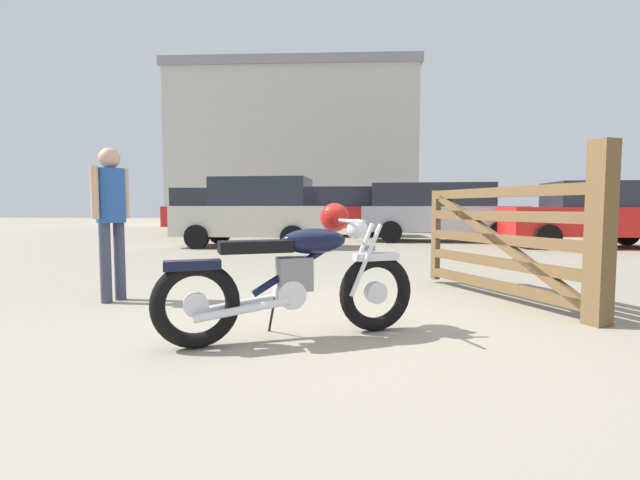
{
  "coord_description": "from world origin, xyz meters",
  "views": [
    {
      "loc": [
        0.24,
        -3.72,
        1.02
      ],
      "look_at": [
        -0.09,
        0.19,
        0.74
      ],
      "focal_mm": 25.54,
      "sensor_mm": 36.0,
      "label": 1
    }
  ],
  "objects": [
    {
      "name": "dark_sedan_left",
      "position": [
        -4.81,
        13.39,
        0.94
      ],
      "size": [
        4.92,
        2.53,
        1.74
      ],
      "rotation": [
        0.0,
        0.0,
        0.16
      ],
      "color": "black",
      "rests_on": "ground_plane"
    },
    {
      "name": "red_hatchback_near",
      "position": [
        -2.39,
        7.9,
        0.92
      ],
      "size": [
        3.97,
        1.96,
        1.78
      ],
      "rotation": [
        0.0,
        0.0,
        3.1
      ],
      "color": "black",
      "rests_on": "ground_plane"
    },
    {
      "name": "silver_sedan_mid",
      "position": [
        2.63,
        15.92,
        0.94
      ],
      "size": [
        4.84,
        2.3,
        1.74
      ],
      "rotation": [
        0.0,
        0.0,
        -0.09
      ],
      "color": "black",
      "rests_on": "ground_plane"
    },
    {
      "name": "vintage_motorcycle",
      "position": [
        -0.23,
        -0.22,
        0.49
      ],
      "size": [
        1.95,
        1.06,
        1.07
      ],
      "rotation": [
        0.0,
        0.0,
        0.42
      ],
      "color": "black",
      "rests_on": "ground_plane"
    },
    {
      "name": "bystander",
      "position": [
        -2.42,
        0.99,
        1.02
      ],
      "size": [
        0.3,
        0.43,
        1.66
      ],
      "rotation": [
        0.0,
        0.0,
        2.75
      ],
      "color": "#383D51",
      "rests_on": "ground_plane"
    },
    {
      "name": "ground_plane",
      "position": [
        0.0,
        0.0,
        0.0
      ],
      "size": [
        80.0,
        80.0,
        0.0
      ],
      "primitive_type": "plane",
      "color": "gray"
    },
    {
      "name": "blue_hatchback_right",
      "position": [
        2.62,
        10.28,
        0.94
      ],
      "size": [
        4.78,
        2.14,
        1.74
      ],
      "rotation": [
        0.0,
        0.0,
        -0.05
      ],
      "color": "black",
      "rests_on": "ground_plane"
    },
    {
      "name": "white_estate_far",
      "position": [
        6.17,
        8.45,
        0.84
      ],
      "size": [
        4.23,
        1.99,
        1.67
      ],
      "rotation": [
        0.0,
        0.0,
        3.12
      ],
      "color": "black",
      "rests_on": "ground_plane"
    },
    {
      "name": "industrial_building",
      "position": [
        -3.76,
        28.07,
        4.64
      ],
      "size": [
        14.86,
        14.62,
        9.27
      ],
      "rotation": [
        0.0,
        0.0,
        0.03
      ],
      "color": "beige",
      "rests_on": "ground_plane"
    },
    {
      "name": "timber_gate",
      "position": [
        1.92,
        1.2,
        0.7
      ],
      "size": [
        1.2,
        2.35,
        1.6
      ],
      "rotation": [
        0.0,
        0.0,
        2.01
      ],
      "color": "brown",
      "rests_on": "ground_plane"
    },
    {
      "name": "pale_sedan_back",
      "position": [
        -0.85,
        12.59,
        0.94
      ],
      "size": [
        4.8,
        2.2,
        1.74
      ],
      "rotation": [
        0.0,
        0.0,
        0.06
      ],
      "color": "black",
      "rests_on": "ground_plane"
    }
  ]
}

